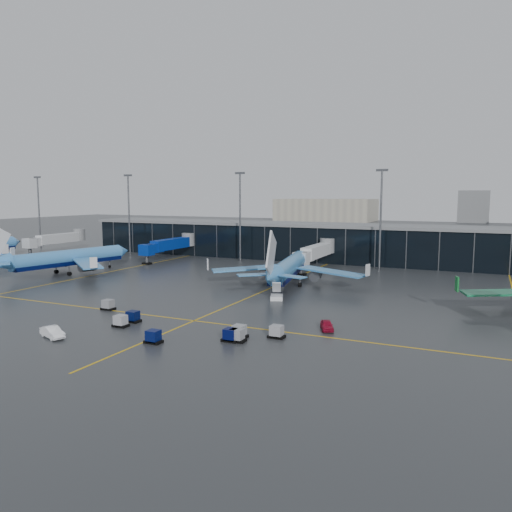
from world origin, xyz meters
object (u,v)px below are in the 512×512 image
at_px(airliner_arkefly, 69,248).
at_px(service_van_red, 327,325).
at_px(airliner_klm_near, 289,257).
at_px(service_van_white, 52,332).
at_px(mobile_airstair, 277,295).
at_px(baggage_carts, 183,326).

bearing_deg(airliner_arkefly, service_van_red, -6.43).
height_order(airliner_klm_near, service_van_white, airliner_klm_near).
distance_m(airliner_klm_near, service_van_white, 52.85).
height_order(mobile_airstair, service_van_white, mobile_airstair).
bearing_deg(service_van_white, baggage_carts, -35.33).
distance_m(airliner_klm_near, baggage_carts, 40.96).
bearing_deg(airliner_arkefly, airliner_klm_near, 20.09).
xyz_separation_m(airliner_klm_near, service_van_red, (17.97, -31.31, -5.35)).
distance_m(baggage_carts, mobile_airstair, 25.67).
distance_m(airliner_arkefly, mobile_airstair, 58.09).
bearing_deg(service_van_white, mobile_airstair, -7.06).
bearing_deg(mobile_airstair, airliner_klm_near, 82.11).
xyz_separation_m(baggage_carts, mobile_airstair, (3.53, 25.43, 0.01)).
bearing_deg(mobile_airstair, service_van_red, -69.08).
bearing_deg(service_van_red, airliner_arkefly, 138.38).
distance_m(baggage_carts, service_van_red, 20.25).
bearing_deg(service_van_red, mobile_airstair, 107.94).
bearing_deg(airliner_klm_near, service_van_white, -116.63).
relative_size(baggage_carts, service_van_white, 7.26).
xyz_separation_m(baggage_carts, service_van_red, (17.99, 9.30, -0.07)).
xyz_separation_m(airliner_arkefly, service_van_white, (39.67, -42.24, -5.37)).
distance_m(airliner_arkefly, service_van_white, 58.20).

